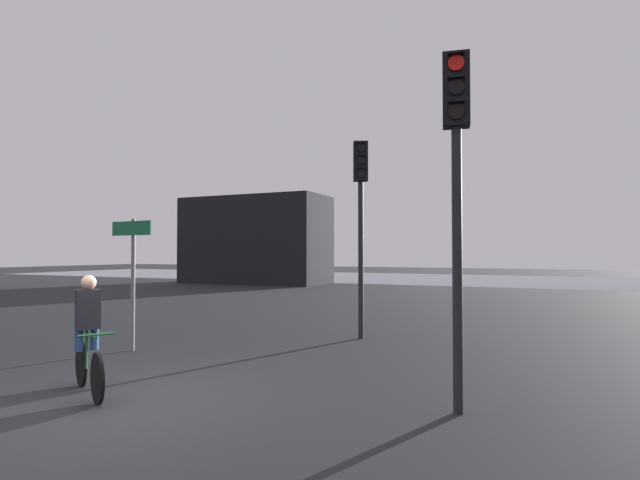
{
  "coord_description": "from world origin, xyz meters",
  "views": [
    {
      "loc": [
        4.91,
        -4.72,
        1.93
      ],
      "look_at": [
        0.5,
        5.0,
        2.2
      ],
      "focal_mm": 28.0,
      "sensor_mm": 36.0,
      "label": 1
    }
  ],
  "objects_px": {
    "traffic_light_center": "(361,201)",
    "distant_building": "(255,240)",
    "cyclist": "(88,334)",
    "traffic_light_near_right": "(457,162)",
    "direction_sign_post": "(132,264)"
  },
  "relations": [
    {
      "from": "distant_building",
      "to": "direction_sign_post",
      "type": "height_order",
      "value": "distant_building"
    },
    {
      "from": "distant_building",
      "to": "cyclist",
      "type": "height_order",
      "value": "distant_building"
    },
    {
      "from": "traffic_light_center",
      "to": "traffic_light_near_right",
      "type": "bearing_deg",
      "value": 98.1
    },
    {
      "from": "traffic_light_center",
      "to": "cyclist",
      "type": "xyz_separation_m",
      "value": [
        -1.9,
        -5.71,
        -2.27
      ]
    },
    {
      "from": "distant_building",
      "to": "direction_sign_post",
      "type": "xyz_separation_m",
      "value": [
        9.42,
        -19.75,
        -1.02
      ]
    },
    {
      "from": "distant_building",
      "to": "direction_sign_post",
      "type": "bearing_deg",
      "value": -64.5
    },
    {
      "from": "traffic_light_center",
      "to": "direction_sign_post",
      "type": "height_order",
      "value": "traffic_light_center"
    },
    {
      "from": "distant_building",
      "to": "cyclist",
      "type": "bearing_deg",
      "value": -63.39
    },
    {
      "from": "traffic_light_near_right",
      "to": "direction_sign_post",
      "type": "bearing_deg",
      "value": -21.58
    },
    {
      "from": "direction_sign_post",
      "to": "cyclist",
      "type": "relative_size",
      "value": 1.6
    },
    {
      "from": "traffic_light_near_right",
      "to": "traffic_light_center",
      "type": "xyz_separation_m",
      "value": [
        -2.83,
        4.46,
        0.06
      ]
    },
    {
      "from": "cyclist",
      "to": "distant_building",
      "type": "bearing_deg",
      "value": -123.64
    },
    {
      "from": "distant_building",
      "to": "direction_sign_post",
      "type": "relative_size",
      "value": 3.54
    },
    {
      "from": "traffic_light_center",
      "to": "distant_building",
      "type": "bearing_deg",
      "value": -76.05
    },
    {
      "from": "distant_building",
      "to": "traffic_light_near_right",
      "type": "height_order",
      "value": "distant_building"
    }
  ]
}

